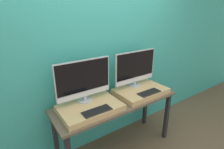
# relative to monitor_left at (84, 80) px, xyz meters

# --- Properties ---
(wall_back) EXTENTS (8.00, 0.04, 2.60)m
(wall_back) POSITION_rel_monitor_left_xyz_m (0.39, 0.24, 0.18)
(wall_back) COLOR teal
(wall_back) RESTS_ON ground_plane
(workbench) EXTENTS (1.64, 0.56, 0.78)m
(workbench) POSITION_rel_monitor_left_xyz_m (0.39, -0.11, -0.43)
(workbench) COLOR brown
(workbench) RESTS_ON ground_plane
(wooden_riser_left) EXTENTS (0.69, 0.45, 0.07)m
(wooden_riser_left) POSITION_rel_monitor_left_xyz_m (0.00, -0.13, -0.30)
(wooden_riser_left) COLOR tan
(wooden_riser_left) RESTS_ON workbench
(monitor_left) EXTENTS (0.67, 0.17, 0.50)m
(monitor_left) POSITION_rel_monitor_left_xyz_m (0.00, 0.00, 0.00)
(monitor_left) COLOR #B2B2B7
(monitor_left) RESTS_ON wooden_riser_left
(keyboard_left) EXTENTS (0.32, 0.13, 0.01)m
(keyboard_left) POSITION_rel_monitor_left_xyz_m (0.00, -0.28, -0.26)
(keyboard_left) COLOR #2D2D2D
(keyboard_left) RESTS_ON wooden_riser_left
(wooden_riser_right) EXTENTS (0.69, 0.45, 0.07)m
(wooden_riser_right) POSITION_rel_monitor_left_xyz_m (0.78, -0.13, -0.30)
(wooden_riser_right) COLOR tan
(wooden_riser_right) RESTS_ON workbench
(monitor_right) EXTENTS (0.67, 0.17, 0.50)m
(monitor_right) POSITION_rel_monitor_left_xyz_m (0.78, 0.00, 0.00)
(monitor_right) COLOR #B2B2B7
(monitor_right) RESTS_ON wooden_riser_right
(keyboard_right) EXTENTS (0.32, 0.13, 0.01)m
(keyboard_right) POSITION_rel_monitor_left_xyz_m (0.78, -0.28, -0.26)
(keyboard_right) COLOR #2D2D2D
(keyboard_right) RESTS_ON wooden_riser_right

